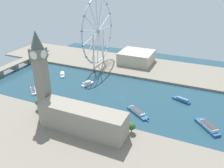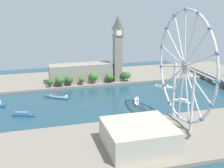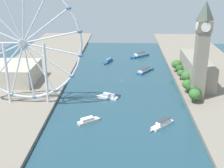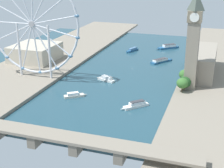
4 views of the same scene
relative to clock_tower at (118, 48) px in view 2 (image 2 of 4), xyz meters
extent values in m
plane|color=#234756|center=(71.86, -59.21, -49.39)|extent=(379.51, 379.51, 0.00)
cube|color=gray|center=(-32.89, -59.21, -47.89)|extent=(90.00, 520.00, 3.00)
cube|color=gray|center=(176.61, -59.21, -47.89)|extent=(90.00, 520.00, 3.00)
cube|color=gray|center=(0.00, 0.00, -15.12)|extent=(10.73, 10.73, 62.54)
cube|color=#776B57|center=(0.00, 0.00, 21.21)|extent=(12.45, 12.45, 10.11)
pyramid|color=#4C564C|center=(0.00, 0.00, 34.56)|extent=(11.27, 11.27, 16.60)
cylinder|color=white|center=(0.00, 6.44, 21.21)|extent=(8.15, 0.50, 8.15)
cylinder|color=white|center=(0.00, -6.44, 21.21)|extent=(8.15, 0.50, 8.15)
cylinder|color=white|center=(6.44, 0.00, 21.21)|extent=(0.50, 8.15, 8.15)
cylinder|color=white|center=(-6.44, 0.00, 21.21)|extent=(0.50, 8.15, 8.15)
cube|color=gray|center=(-9.57, -50.40, -33.90)|extent=(22.00, 84.80, 24.98)
cylinder|color=#513823|center=(5.99, -93.38, -44.42)|extent=(0.80, 0.80, 3.95)
ellipsoid|color=#285623|center=(5.99, -93.38, -39.38)|extent=(7.66, 7.66, 6.90)
cylinder|color=#513823|center=(6.99, -80.61, -44.12)|extent=(0.80, 0.80, 4.55)
ellipsoid|color=#386B2D|center=(6.99, -80.61, -37.20)|extent=(11.60, 11.60, 10.44)
cylinder|color=#513823|center=(4.80, -68.36, -44.59)|extent=(0.80, 0.80, 3.60)
ellipsoid|color=#285623|center=(4.80, -68.36, -38.78)|extent=(10.05, 10.05, 9.04)
cylinder|color=#513823|center=(6.72, -51.40, -44.13)|extent=(0.80, 0.80, 4.53)
ellipsoid|color=#386B2D|center=(6.72, -51.40, -38.70)|extent=(7.91, 7.91, 7.12)
cylinder|color=#513823|center=(3.31, -34.98, -43.96)|extent=(0.80, 0.80, 4.87)
ellipsoid|color=#386B2D|center=(3.31, -34.98, -36.73)|extent=(11.97, 11.97, 10.77)
cylinder|color=#513823|center=(6.69, -13.42, -44.20)|extent=(0.80, 0.80, 4.38)
ellipsoid|color=#386B2D|center=(6.69, -13.42, -37.83)|extent=(10.46, 10.46, 9.42)
cylinder|color=#513823|center=(5.14, -10.64, -44.73)|extent=(0.80, 0.80, 3.32)
ellipsoid|color=#285623|center=(5.14, -10.64, -39.61)|extent=(8.67, 8.67, 7.80)
cylinder|color=#513823|center=(5.30, 12.46, -44.23)|extent=(0.80, 0.80, 4.32)
ellipsoid|color=#386B2D|center=(5.30, 12.46, -37.79)|extent=(10.70, 10.70, 9.63)
cylinder|color=#513823|center=(3.69, 7.15, -44.73)|extent=(0.80, 0.80, 3.33)
ellipsoid|color=#1E471E|center=(3.69, 7.15, -38.49)|extent=(11.44, 11.44, 10.30)
torus|color=silver|center=(155.49, 15.61, 8.37)|extent=(102.02, 2.21, 102.02)
cylinder|color=#99999E|center=(155.49, 15.61, 8.37)|extent=(5.99, 3.00, 5.99)
cylinder|color=silver|center=(180.45, 15.61, 8.37)|extent=(49.91, 1.32, 1.32)
cylinder|color=silver|center=(178.29, 15.61, 18.52)|extent=(46.13, 1.32, 21.51)
cylinder|color=silver|center=(172.19, 15.61, 26.92)|extent=(34.38, 1.32, 37.98)
cylinder|color=silver|center=(163.21, 15.61, 32.11)|extent=(16.68, 1.32, 47.87)
cylinder|color=silver|center=(152.89, 15.61, 33.19)|extent=(6.53, 1.32, 49.77)
cylinder|color=silver|center=(143.02, 15.61, 29.98)|extent=(26.10, 1.32, 43.88)
cylinder|color=silver|center=(135.31, 15.61, 23.04)|extent=(41.16, 1.32, 30.41)
cylinder|color=silver|center=(131.09, 15.61, 13.56)|extent=(49.09, 1.32, 11.67)
cylinder|color=silver|center=(131.09, 15.61, 3.18)|extent=(49.09, 1.32, 11.67)
cylinder|color=silver|center=(135.31, 15.61, -6.29)|extent=(41.16, 1.32, 30.41)
cylinder|color=silver|center=(143.02, 15.61, -13.24)|extent=(26.10, 1.32, 43.88)
cylinder|color=silver|center=(152.89, 15.61, -16.44)|extent=(6.53, 1.32, 49.77)
cylinder|color=silver|center=(163.21, 15.61, -15.36)|extent=(16.68, 1.32, 47.87)
cylinder|color=silver|center=(172.19, 15.61, -10.17)|extent=(34.38, 1.32, 37.98)
cylinder|color=silver|center=(178.29, 15.61, -1.78)|extent=(46.13, 1.32, 21.51)
ellipsoid|color=teal|center=(205.40, 15.61, 8.37)|extent=(4.80, 3.20, 3.20)
ellipsoid|color=teal|center=(201.09, 15.61, 28.67)|extent=(4.80, 3.20, 3.20)
ellipsoid|color=teal|center=(188.89, 15.61, 45.46)|extent=(4.80, 3.20, 3.20)
ellipsoid|color=teal|center=(170.92, 15.61, 55.84)|extent=(4.80, 3.20, 3.20)
ellipsoid|color=teal|center=(150.28, 15.61, 58.01)|extent=(4.80, 3.20, 3.20)
ellipsoid|color=teal|center=(130.54, 15.61, 51.59)|extent=(4.80, 3.20, 3.20)
ellipsoid|color=teal|center=(115.12, 15.61, 37.71)|extent=(4.80, 3.20, 3.20)
ellipsoid|color=teal|center=(106.68, 15.61, 18.75)|extent=(4.80, 3.20, 3.20)
ellipsoid|color=teal|center=(106.68, 15.61, -2.00)|extent=(4.80, 3.20, 3.20)
ellipsoid|color=teal|center=(115.12, 15.61, -20.96)|extent=(4.80, 3.20, 3.20)
ellipsoid|color=teal|center=(130.54, 15.61, -34.85)|extent=(4.80, 3.20, 3.20)
ellipsoid|color=teal|center=(150.28, 15.61, -41.26)|extent=(4.80, 3.20, 3.20)
ellipsoid|color=teal|center=(170.92, 15.61, -39.09)|extent=(4.80, 3.20, 3.20)
ellipsoid|color=teal|center=(188.89, 15.61, -28.72)|extent=(4.80, 3.20, 3.20)
ellipsoid|color=teal|center=(201.09, 15.61, -11.93)|extent=(4.80, 3.20, 3.20)
cylinder|color=silver|center=(172.96, 15.61, -19.01)|extent=(2.40, 2.40, 54.77)
cylinder|color=silver|center=(138.03, 15.61, -19.01)|extent=(2.40, 2.40, 54.77)
cube|color=#BCB29E|center=(188.08, -38.79, -36.81)|extent=(49.32, 52.89, 19.16)
cube|color=#70685B|center=(27.05, 133.01, -45.26)|extent=(6.00, 13.03, 8.26)
cube|color=beige|center=(97.47, 48.27, -48.36)|extent=(17.92, 15.13, 2.07)
cone|color=beige|center=(88.92, 42.01, -48.36)|extent=(3.87, 3.61, 2.07)
cube|color=white|center=(98.21, 48.80, -46.14)|extent=(11.00, 9.75, 2.36)
cube|color=white|center=(38.31, 52.51, -48.27)|extent=(19.66, 20.06, 2.24)
cone|color=white|center=(47.45, 61.96, -48.27)|extent=(4.44, 4.49, 2.24)
cube|color=white|center=(37.52, 51.70, -45.83)|extent=(13.08, 13.30, 2.64)
cube|color=#38383D|center=(37.52, 51.70, -44.24)|extent=(11.94, 12.14, 0.54)
cone|color=#235684|center=(59.26, -147.68, -48.12)|extent=(5.74, 5.46, 2.54)
cube|color=#235684|center=(90.31, -127.89, -48.21)|extent=(12.17, 21.58, 2.36)
cone|color=#235684|center=(94.79, -116.36, -48.21)|extent=(3.59, 4.43, 2.36)
cube|color=teal|center=(89.93, -128.88, -45.87)|extent=(8.93, 14.80, 2.32)
cube|color=#235684|center=(42.98, -87.87, -48.40)|extent=(23.12, 28.87, 1.99)
cone|color=#235684|center=(33.13, -102.18, -48.40)|extent=(4.69, 5.56, 1.99)
cube|color=white|center=(43.83, -86.64, -46.26)|extent=(16.98, 20.70, 2.29)
cube|color=#38383D|center=(43.83, -86.64, -44.94)|extent=(15.55, 18.82, 0.36)
cube|color=white|center=(84.33, -2.38, -48.37)|extent=(19.97, 11.36, 2.05)
cone|color=white|center=(94.92, -6.07, -48.37)|extent=(3.96, 3.08, 2.05)
cube|color=white|center=(83.42, -2.06, -45.68)|extent=(11.98, 7.87, 3.32)
camera|label=1|loc=(-158.88, -145.68, 87.90)|focal=36.19mm
camera|label=2|loc=(391.56, -118.01, 70.66)|focal=48.70mm
camera|label=3|loc=(69.75, 268.44, 65.07)|focal=48.86mm
camera|label=4|loc=(-24.58, 305.23, 66.83)|focal=53.79mm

